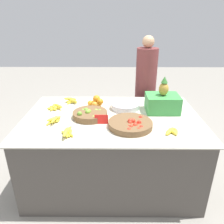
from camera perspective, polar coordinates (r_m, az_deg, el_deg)
ground_plane at (r=2.67m, az=0.00°, el=-16.48°), size 12.00×12.00×0.00m
market_table at (r=2.44m, az=0.00°, el=-9.48°), size 1.80×1.18×0.78m
lime_bowl at (r=2.23m, az=-5.76°, el=-0.57°), size 0.35×0.35×0.10m
tomato_basket at (r=2.03m, az=4.91°, el=-3.22°), size 0.41×0.41×0.09m
orange_pile at (r=2.47m, az=-4.12°, el=2.44°), size 0.19×0.19×0.14m
metal_bowl at (r=2.43m, az=3.42°, el=1.60°), size 0.32×0.32×0.06m
price_sign at (r=2.08m, az=-2.80°, el=-1.93°), size 0.13×0.01×0.09m
produce_crate at (r=2.40m, az=13.03°, el=2.60°), size 0.34×0.28×0.39m
banana_bunch_front_right at (r=2.64m, az=-10.59°, el=2.92°), size 0.18×0.14×0.06m
banana_bunch_middle_right at (r=2.19m, az=-14.78°, el=-1.94°), size 0.14×0.20×0.06m
banana_bunch_back_center at (r=2.50m, az=-14.76°, el=1.20°), size 0.19×0.15×0.05m
banana_bunch_front_center at (r=1.94m, az=-11.65°, el=-5.22°), size 0.14×0.22×0.06m
banana_bunch_middle_left at (r=2.00m, az=15.41°, el=-4.84°), size 0.14×0.15×0.04m
vendor_person at (r=3.11m, az=8.59°, el=4.27°), size 0.28×0.28×1.51m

